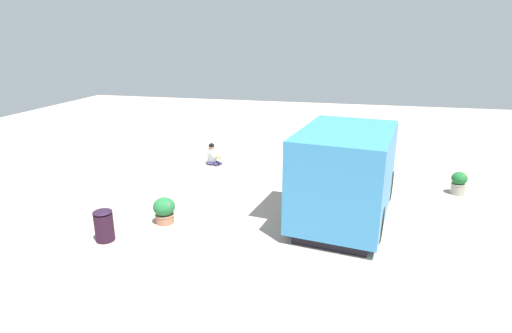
# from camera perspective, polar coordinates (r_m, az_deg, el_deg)

# --- Properties ---
(ground_plane) EXTENTS (40.00, 40.00, 0.00)m
(ground_plane) POSITION_cam_1_polar(r_m,az_deg,el_deg) (11.60, 7.72, -6.68)
(ground_plane) COLOR tan
(food_truck) EXTENTS (5.16, 3.37, 2.54)m
(food_truck) POSITION_cam_1_polar(r_m,az_deg,el_deg) (11.38, 12.71, -0.78)
(food_truck) COLOR #3689C7
(food_truck) RESTS_ON ground_plane
(person_customer) EXTENTS (0.62, 0.79, 0.84)m
(person_customer) POSITION_cam_1_polar(r_m,az_deg,el_deg) (15.89, -6.10, 1.48)
(person_customer) COLOR #3A3561
(person_customer) RESTS_ON ground_plane
(planter_flowering_near) EXTENTS (0.58, 0.58, 0.70)m
(planter_flowering_near) POSITION_cam_1_polar(r_m,az_deg,el_deg) (11.15, -12.70, -5.92)
(planter_flowering_near) COLOR #B17458
(planter_flowering_near) RESTS_ON ground_plane
(planter_flowering_far) EXTENTS (0.47, 0.47, 0.72)m
(planter_flowering_far) POSITION_cam_1_polar(r_m,az_deg,el_deg) (14.29, 26.48, -2.02)
(planter_flowering_far) COLOR #A19E8E
(planter_flowering_far) RESTS_ON ground_plane
(trash_bin) EXTENTS (0.46, 0.46, 0.80)m
(trash_bin) POSITION_cam_1_polar(r_m,az_deg,el_deg) (10.63, -20.49, -7.69)
(trash_bin) COLOR #2A1327
(trash_bin) RESTS_ON ground_plane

